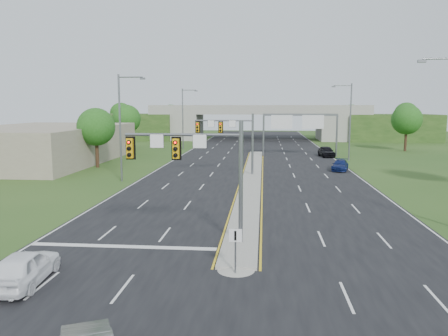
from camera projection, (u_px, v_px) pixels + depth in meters
ground at (240, 245)px, 24.69m from camera, size 240.00×240.00×0.00m
road at (254, 164)px, 59.21m from camera, size 24.00×160.00×0.02m
median at (252, 178)px, 47.36m from camera, size 2.00×54.00×0.16m
median_nose at (236, 269)px, 20.74m from camera, size 2.00×2.00×0.16m
lane_markings at (248, 170)px, 53.26m from camera, size 23.72×160.00×0.01m
signal_mast_near at (200, 162)px, 24.17m from camera, size 6.62×0.60×7.00m
signal_mast_far at (232, 134)px, 48.82m from camera, size 6.62×0.60×7.00m
keep_right_sign at (235, 243)px, 20.02m from camera, size 0.60×0.13×2.20m
sign_gantry at (299, 123)px, 67.66m from camera, size 11.58×0.44×6.67m
overpass at (259, 125)px, 103.09m from camera, size 80.00×14.00×8.10m
lightpole_l_mid at (122, 123)px, 44.76m from camera, size 2.85×0.25×11.00m
lightpole_l_far at (184, 116)px, 79.28m from camera, size 2.85×0.25×11.00m
lightpole_r_far at (349, 118)px, 62.10m from camera, size 2.85×0.25×11.00m
tree_l_near at (96, 127)px, 55.35m from camera, size 4.80×4.80×7.60m
tree_l_mid at (126, 119)px, 80.32m from camera, size 5.20×5.20×8.12m
tree_r_mid at (407, 120)px, 75.83m from camera, size 5.20×5.20×8.12m
tree_back_a at (121, 114)px, 119.99m from camera, size 6.00×6.00×8.85m
tree_back_b at (171, 115)px, 118.78m from camera, size 5.60×5.60×8.32m
tree_back_c at (351, 115)px, 114.47m from camera, size 5.60×5.60×8.32m
tree_back_d at (406, 114)px, 113.17m from camera, size 6.00×6.00×8.85m
commercial_building at (42, 144)px, 61.55m from camera, size 18.00×30.00×5.00m
car_white at (24, 267)px, 19.07m from camera, size 2.19×4.63×1.53m
car_far_b at (340, 165)px, 53.28m from camera, size 2.82×4.68×1.27m
car_far_c at (326, 151)px, 67.93m from camera, size 2.45×5.00×1.64m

